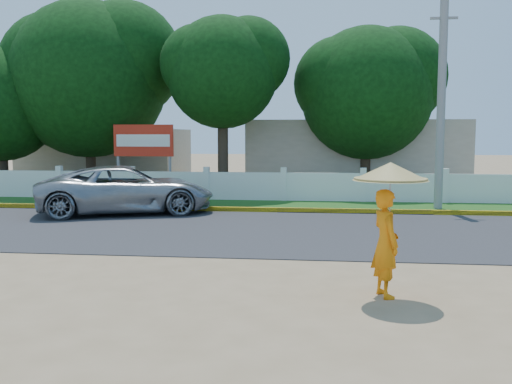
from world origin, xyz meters
The scene contains 12 objects.
ground centered at (0.00, 0.00, 0.00)m, with size 120.00×120.00×0.00m, color #9E8460.
road centered at (0.00, 4.50, 0.01)m, with size 60.00×7.00×0.02m, color #38383A.
grass_verge centered at (0.00, 9.75, 0.01)m, with size 60.00×3.50×0.03m, color #2D601E.
curb centered at (0.00, 8.05, 0.08)m, with size 40.00×0.18×0.16m, color yellow.
fence centered at (0.00, 11.20, 0.55)m, with size 40.00×0.10×1.10m, color silver.
building_near centered at (3.00, 18.00, 1.60)m, with size 10.00×6.00×3.20m, color #B7AD99.
building_far centered at (-10.00, 19.00, 1.40)m, with size 8.00×5.00×2.80m, color #B7AD99.
utility_pole centered at (5.43, 9.50, 3.60)m, with size 0.28×0.28×7.21m, color gray.
vehicle centered at (-4.84, 7.27, 0.78)m, with size 2.58×5.59×1.55m, color #989B9F.
monk_with_parasol centered at (2.49, -1.42, 1.40)m, with size 1.18×1.18×2.15m.
billboard centered at (-5.85, 12.30, 2.14)m, with size 2.50×0.13×2.95m.
tree_row centered at (0.86, 14.22, 4.88)m, with size 33.79×7.21×8.93m.
Camera 1 is at (1.44, -10.50, 2.60)m, focal length 40.00 mm.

